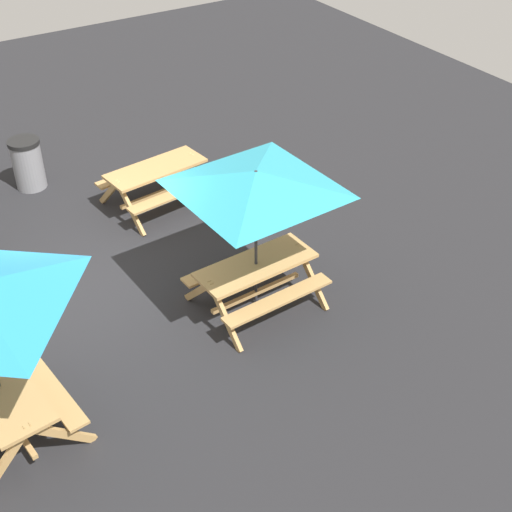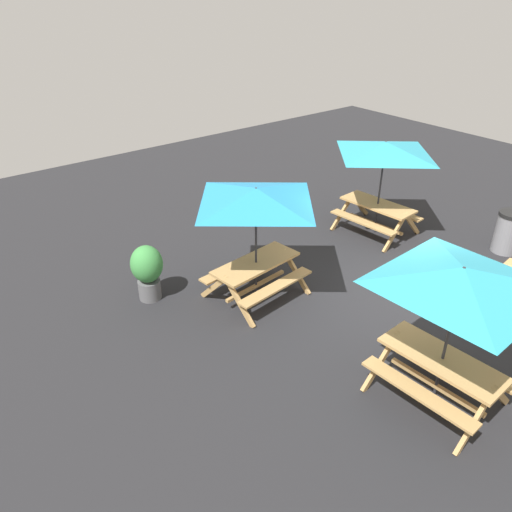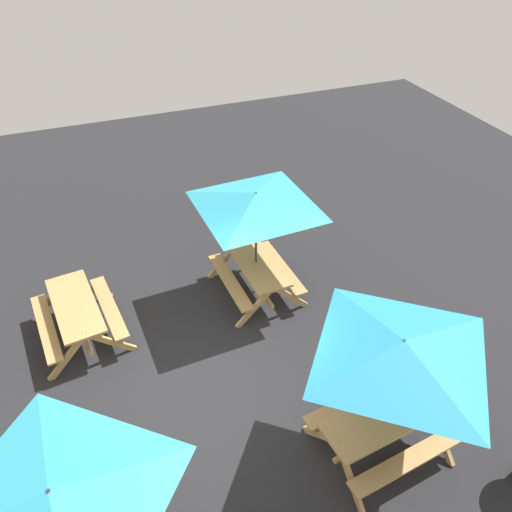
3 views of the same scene
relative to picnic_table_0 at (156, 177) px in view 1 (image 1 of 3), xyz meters
The scene contains 4 objects.
ground_plane 2.78m from the picnic_table_0, 139.70° to the right, with size 24.00×24.00×0.00m, color #232326.
picnic_table_0 is the anchor object (origin of this frame).
picnic_table_2 3.68m from the picnic_table_0, 90.48° to the right, with size 2.83×2.83×2.34m.
trash_bin_gray 2.57m from the picnic_table_0, 133.59° to the left, with size 0.59×0.59×0.98m.
Camera 1 is at (-2.41, -8.65, 6.96)m, focal length 50.00 mm.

